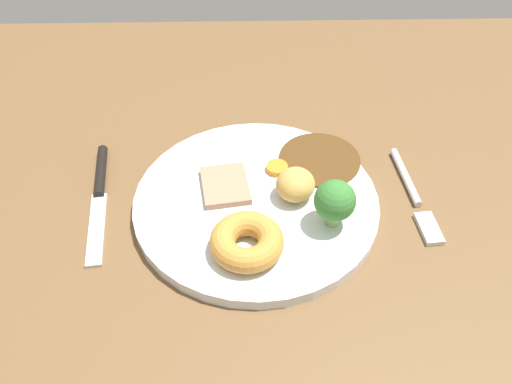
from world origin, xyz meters
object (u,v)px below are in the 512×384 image
Objects in this scene: knife at (99,191)px; fork at (415,197)px; dinner_plate at (256,203)px; roast_potato_left at (295,185)px; broccoli_floret at (335,201)px; meat_slice_main at (225,185)px; carrot_coin_front at (277,168)px; yorkshire_pudding at (247,242)px.

fork is at bearing 80.35° from knife.
roast_potato_left is at bearing -176.12° from dinner_plate.
roast_potato_left is at bearing -48.63° from broccoli_floret.
knife is at bearing -13.74° from broccoli_floret.
fork is at bearing -155.37° from broccoli_floret.
dinner_plate is at bearing -92.91° from fork.
meat_slice_main reaches higher than knife.
meat_slice_main is 0.42× the size of fork.
dinner_plate is at bearing -25.73° from broccoli_floret.
carrot_coin_front reaches higher than fork.
roast_potato_left reaches higher than fork.
carrot_coin_front is (1.79, -4.37, -1.43)cm from roast_potato_left.
meat_slice_main is 1.42× the size of roast_potato_left.
meat_slice_main is at bearing -75.56° from yorkshire_pudding.
roast_potato_left is at bearing 112.29° from carrot_coin_front.
carrot_coin_front is at bearing -154.54° from meat_slice_main.
dinner_plate is 4.90× the size of broccoli_floret.
yorkshire_pudding reaches higher than carrot_coin_front.
dinner_plate is 5.05cm from roast_potato_left.
meat_slice_main is at bearing 25.46° from carrot_coin_front.
fork is at bearing -177.80° from roast_potato_left.
yorkshire_pudding is (1.11, 7.45, 2.03)cm from dinner_plate.
broccoli_floret is at bearing 131.37° from roast_potato_left.
dinner_plate is 5.45cm from carrot_coin_front.
yorkshire_pudding is 0.50× the size of fork.
dinner_plate is 18.44cm from knife.
carrot_coin_front is at bearing -119.09° from dinner_plate.
broccoli_floret reaches higher than fork.
roast_potato_left is (-5.50, -7.75, 0.45)cm from yorkshire_pudding.
broccoli_floret is (-8.08, 3.90, 4.02)cm from dinner_plate.
roast_potato_left is 0.24× the size of knife.
meat_slice_main is 2.51× the size of carrot_coin_front.
meat_slice_main is 9.57cm from yorkshire_pudding.
fork is (-18.40, -0.83, -0.31)cm from dinner_plate.
roast_potato_left reaches higher than carrot_coin_front.
carrot_coin_front is 16.32cm from fork.
meat_slice_main is at bearing -26.11° from broccoli_floret.
broccoli_floret reaches higher than roast_potato_left.
roast_potato_left is 22.93cm from knife.
roast_potato_left is at bearing 77.35° from knife.
carrot_coin_front is 10.60cm from broccoli_floret.
broccoli_floret reaches higher than knife.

